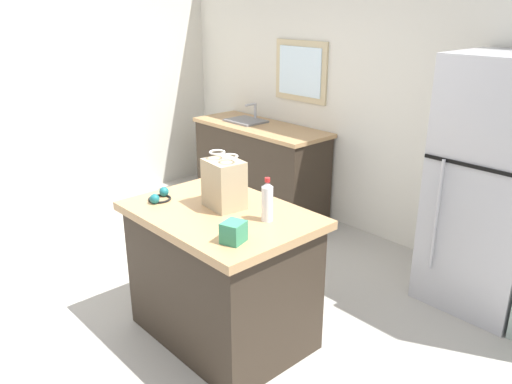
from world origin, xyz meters
The scene contains 10 objects.
ground centered at (0.00, 0.00, 0.00)m, with size 6.80×6.80×0.00m, color #ADA89E.
back_wall centered at (-0.02, 2.29, 1.30)m, with size 5.66×0.13×2.59m.
left_wall centered at (-2.83, 0.00, 1.29)m, with size 0.10×4.58×2.59m.
kitchen_island centered at (0.14, 0.17, 0.45)m, with size 1.18×0.83×0.90m.
refrigerator centered at (1.08, 1.86, 0.90)m, with size 0.71×0.74×1.81m.
sink_counter centered at (-1.41, 1.93, 0.46)m, with size 1.57×0.60×1.09m.
shopping_bag centered at (0.10, 0.23, 1.06)m, with size 0.26×0.22×0.35m.
small_box centered at (0.53, -0.05, 0.96)m, with size 0.11×0.12×0.12m, color #388E66.
bottle centered at (0.44, 0.28, 1.02)m, with size 0.07×0.07×0.27m.
ear_defenders centered at (-0.28, -0.01, 0.92)m, with size 0.21×0.21×0.06m.
Camera 1 is at (2.46, -1.65, 2.12)m, focal length 36.08 mm.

